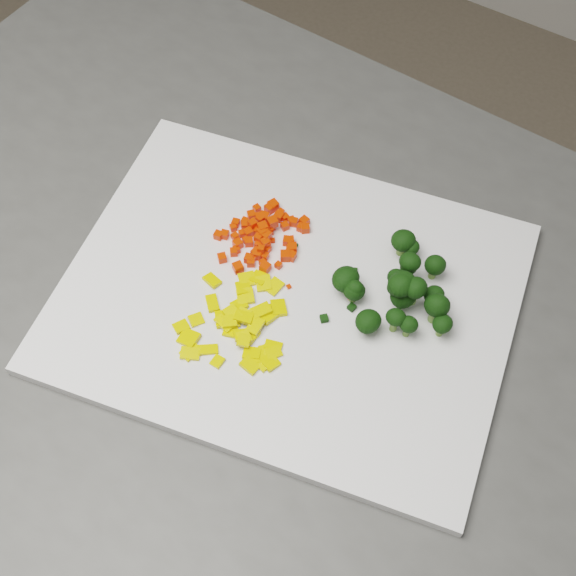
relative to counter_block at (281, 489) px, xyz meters
The scene contains 143 objects.
counter_block is the anchor object (origin of this frame).
cutting_board 0.46m from the counter_block, 109.53° to the left, with size 0.44×0.34×0.01m, color silver.
carrot_pile 0.49m from the counter_block, 130.31° to the left, with size 0.10×0.10×0.03m, color #F02102, non-canonical shape.
pepper_pile 0.47m from the counter_block, 165.84° to the right, with size 0.11×0.11×0.02m, color #DBBA0B, non-canonical shape.
broccoli_pile 0.50m from the counter_block, 51.64° to the left, with size 0.12×0.12×0.05m, color black, non-canonical shape.
carrot_cube_0 0.47m from the counter_block, 117.22° to the left, with size 0.01×0.01×0.01m, color #F02102.
carrot_cube_1 0.48m from the counter_block, 130.69° to the left, with size 0.01×0.01×0.01m, color #F02102.
carrot_cube_2 0.49m from the counter_block, 133.30° to the left, with size 0.01×0.01×0.01m, color #F02102.
carrot_cube_3 0.47m from the counter_block, 113.20° to the left, with size 0.01×0.01×0.01m, color #F02102.
carrot_cube_4 0.49m from the counter_block, 130.59° to the left, with size 0.01×0.01×0.01m, color #F02102.
carrot_cube_5 0.49m from the counter_block, 124.60° to the left, with size 0.01×0.01×0.01m, color #F02102.
carrot_cube_6 0.48m from the counter_block, 135.28° to the left, with size 0.01×0.01×0.01m, color #F02102.
carrot_cube_7 0.48m from the counter_block, 132.52° to the left, with size 0.01×0.01×0.01m, color #F02102.
carrot_cube_8 0.48m from the counter_block, 131.51° to the left, with size 0.01×0.01×0.01m, color #F02102.
carrot_cube_9 0.48m from the counter_block, 128.22° to the left, with size 0.01×0.01×0.01m, color #F02102.
carrot_cube_10 0.47m from the counter_block, 130.59° to the left, with size 0.01×0.01×0.01m, color #F02102.
carrot_cube_11 0.48m from the counter_block, 115.37° to the left, with size 0.01×0.01×0.01m, color #F02102.
carrot_cube_12 0.48m from the counter_block, 116.92° to the left, with size 0.01×0.01×0.01m, color #F02102.
carrot_cube_13 0.47m from the counter_block, 150.47° to the left, with size 0.01×0.01×0.01m, color #F02102.
carrot_cube_14 0.48m from the counter_block, 136.61° to the left, with size 0.01×0.01×0.01m, color #F02102.
carrot_cube_15 0.48m from the counter_block, 126.00° to the left, with size 0.01×0.01×0.01m, color #F02102.
carrot_cube_16 0.48m from the counter_block, 113.53° to the left, with size 0.01×0.01×0.01m, color #F02102.
carrot_cube_17 0.49m from the counter_block, 110.32° to the left, with size 0.01×0.01×0.01m, color #F02102.
carrot_cube_18 0.48m from the counter_block, 128.51° to the left, with size 0.01×0.01×0.01m, color #F02102.
carrot_cube_19 0.47m from the counter_block, 121.61° to the left, with size 0.01×0.01×0.01m, color #F02102.
carrot_cube_20 0.47m from the counter_block, 130.39° to the left, with size 0.01×0.01×0.01m, color #F02102.
carrot_cube_21 0.48m from the counter_block, 137.67° to the left, with size 0.01×0.01×0.01m, color #F02102.
carrot_cube_22 0.48m from the counter_block, 126.06° to the left, with size 0.01×0.01×0.01m, color #F02102.
carrot_cube_23 0.48m from the counter_block, 155.32° to the left, with size 0.01×0.01×0.01m, color #F02102.
carrot_cube_24 0.49m from the counter_block, 133.82° to the left, with size 0.01×0.01×0.01m, color #F02102.
carrot_cube_25 0.48m from the counter_block, 132.39° to the left, with size 0.01×0.01×0.01m, color #F02102.
carrot_cube_26 0.48m from the counter_block, 128.53° to the left, with size 0.01×0.01×0.01m, color #F02102.
carrot_cube_27 0.49m from the counter_block, 128.10° to the left, with size 0.01×0.01×0.01m, color #F02102.
carrot_cube_28 0.48m from the counter_block, 111.15° to the left, with size 0.01×0.01×0.01m, color #F02102.
carrot_cube_29 0.48m from the counter_block, 145.62° to the left, with size 0.01×0.01×0.01m, color #F02102.
carrot_cube_30 0.48m from the counter_block, 142.48° to the left, with size 0.01×0.01×0.01m, color #F02102.
carrot_cube_31 0.48m from the counter_block, 137.24° to the left, with size 0.01×0.01×0.01m, color #F02102.
carrot_cube_32 0.48m from the counter_block, 147.67° to the left, with size 0.01×0.01×0.01m, color #F02102.
carrot_cube_33 0.48m from the counter_block, 109.07° to the left, with size 0.01×0.01×0.01m, color #F02102.
carrot_cube_34 0.49m from the counter_block, 129.79° to the left, with size 0.01×0.01×0.01m, color #F02102.
carrot_cube_35 0.48m from the counter_block, 114.90° to the left, with size 0.01×0.01×0.01m, color #F02102.
carrot_cube_36 0.48m from the counter_block, 114.55° to the left, with size 0.01×0.01×0.01m, color #F02102.
carrot_cube_37 0.49m from the counter_block, 123.95° to the left, with size 0.01×0.01×0.01m, color #F02102.
carrot_cube_38 0.48m from the counter_block, 126.56° to the left, with size 0.01×0.01×0.01m, color #F02102.
carrot_cube_39 0.48m from the counter_block, 150.30° to the left, with size 0.01×0.01×0.01m, color #F02102.
carrot_cube_40 0.48m from the counter_block, 118.79° to the left, with size 0.01×0.01×0.01m, color #F02102.
carrot_cube_41 0.49m from the counter_block, 118.95° to the left, with size 0.01×0.01×0.01m, color #F02102.
carrot_cube_42 0.49m from the counter_block, 129.54° to the left, with size 0.01×0.01×0.01m, color #F02102.
carrot_cube_43 0.49m from the counter_block, 140.71° to the left, with size 0.01×0.01×0.01m, color #F02102.
carrot_cube_44 0.48m from the counter_block, 138.89° to the left, with size 0.01×0.01×0.01m, color #F02102.
carrot_cube_45 0.47m from the counter_block, 138.78° to the left, with size 0.01×0.01×0.01m, color #F02102.
carrot_cube_46 0.47m from the counter_block, 141.01° to the left, with size 0.01×0.01×0.01m, color #F02102.
carrot_cube_47 0.49m from the counter_block, 128.81° to the left, with size 0.01×0.01×0.01m, color #F02102.
carrot_cube_48 0.47m from the counter_block, 140.66° to the left, with size 0.01×0.01×0.01m, color #F02102.
carrot_cube_49 0.49m from the counter_block, 130.41° to the left, with size 0.01×0.01×0.01m, color #F02102.
carrot_cube_50 0.49m from the counter_block, 130.49° to the left, with size 0.01×0.01×0.01m, color #F02102.
carrot_cube_51 0.48m from the counter_block, 143.70° to the left, with size 0.01×0.01×0.01m, color #F02102.
carrot_cube_52 0.49m from the counter_block, 123.96° to the left, with size 0.01×0.01×0.01m, color #F02102.
carrot_cube_53 0.48m from the counter_block, 139.65° to the left, with size 0.01×0.01×0.01m, color #F02102.
carrot_cube_54 0.49m from the counter_block, 121.72° to the left, with size 0.01×0.01×0.01m, color #F02102.
carrot_cube_55 0.48m from the counter_block, 132.22° to the left, with size 0.01×0.01×0.01m, color #F02102.
carrot_cube_56 0.48m from the counter_block, 129.22° to the left, with size 0.01×0.01×0.01m, color #F02102.
carrot_cube_57 0.49m from the counter_block, 129.84° to the left, with size 0.01×0.01×0.01m, color #F02102.
carrot_cube_58 0.48m from the counter_block, 135.15° to the left, with size 0.01×0.01×0.01m, color #F02102.
carrot_cube_59 0.47m from the counter_block, 131.73° to the left, with size 0.01×0.01×0.01m, color #F02102.
carrot_cube_60 0.47m from the counter_block, 132.58° to the left, with size 0.01×0.01×0.01m, color #F02102.
carrot_cube_61 0.48m from the counter_block, 136.61° to the left, with size 0.01×0.01×0.01m, color #F02102.
carrot_cube_62 0.48m from the counter_block, 143.39° to the left, with size 0.01×0.01×0.01m, color #F02102.
carrot_cube_63 0.49m from the counter_block, 120.84° to the left, with size 0.01×0.01×0.01m, color #F02102.
carrot_cube_64 0.49m from the counter_block, 125.36° to the left, with size 0.01×0.01×0.01m, color #F02102.
carrot_cube_65 0.48m from the counter_block, 116.04° to the left, with size 0.01×0.01×0.01m, color #F02102.
carrot_cube_66 0.47m from the counter_block, 132.44° to the left, with size 0.01×0.01×0.01m, color #F02102.
carrot_cube_67 0.48m from the counter_block, 147.52° to the left, with size 0.01×0.01×0.01m, color #F02102.
pepper_chunk_0 0.47m from the counter_block, 134.66° to the right, with size 0.02×0.01×0.00m, color #DBBA0B.
pepper_chunk_1 0.47m from the counter_block, 94.42° to the right, with size 0.02×0.01×0.00m, color #DBBA0B.
pepper_chunk_2 0.47m from the counter_block, 164.30° to the right, with size 0.02×0.01×0.00m, color #DBBA0B.
pepper_chunk_3 0.47m from the counter_block, 150.26° to the right, with size 0.01×0.01×0.00m, color #DBBA0B.
pepper_chunk_4 0.47m from the counter_block, 135.79° to the right, with size 0.01×0.01×0.00m, color #DBBA0B.
pepper_chunk_5 0.47m from the counter_block, 133.10° to the right, with size 0.02×0.01×0.00m, color #DBBA0B.
pepper_chunk_6 0.47m from the counter_block, behind, with size 0.01×0.01×0.00m, color #DBBA0B.
pepper_chunk_7 0.47m from the counter_block, 125.80° to the left, with size 0.02×0.01×0.00m, color #DBBA0B.
pepper_chunk_8 0.46m from the counter_block, 84.73° to the right, with size 0.01×0.02×0.00m, color #DBBA0B.
pepper_chunk_9 0.47m from the counter_block, 158.87° to the right, with size 0.01×0.01×0.00m, color #DBBA0B.
pepper_chunk_10 0.46m from the counter_block, 78.86° to the right, with size 0.02×0.01×0.00m, color #DBBA0B.
pepper_chunk_11 0.47m from the counter_block, 152.54° to the right, with size 0.01×0.01×0.00m, color #DBBA0B.
pepper_chunk_12 0.47m from the counter_block, 155.89° to the left, with size 0.02×0.01×0.00m, color #DBBA0B.
pepper_chunk_13 0.47m from the counter_block, 158.16° to the right, with size 0.02×0.01×0.00m, color #DBBA0B.
pepper_chunk_14 0.46m from the counter_block, 138.46° to the right, with size 0.02×0.01×0.00m, color #DBBA0B.
pepper_chunk_15 0.47m from the counter_block, 162.01° to the right, with size 0.02×0.02×0.00m, color #DBBA0B.
pepper_chunk_16 0.47m from the counter_block, 160.01° to the right, with size 0.01×0.01×0.00m, color #DBBA0B.
pepper_chunk_17 0.47m from the counter_block, behind, with size 0.02×0.01×0.00m, color #DBBA0B.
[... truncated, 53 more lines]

